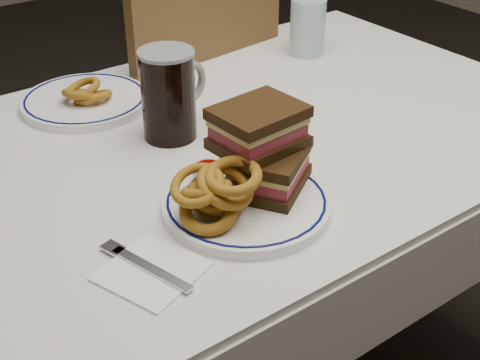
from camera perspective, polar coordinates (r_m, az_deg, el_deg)
dining_table at (r=1.35m, az=1.06°, el=0.67°), size 1.27×0.87×0.75m
chair_far at (r=1.82m, az=-4.98°, el=4.71°), size 0.49×0.49×0.96m
main_plate at (r=1.05m, az=0.53°, el=-1.99°), size 0.27×0.27×0.02m
reuben_sandwich at (r=1.05m, az=2.05°, el=2.74°), size 0.17×0.16×0.14m
onion_rings_main at (r=0.99m, az=-2.18°, el=-1.14°), size 0.13×0.13×0.11m
ketchup_ramekin at (r=1.08m, az=-2.73°, el=0.61°), size 0.05×0.05×0.03m
beer_mug at (r=1.24m, az=-6.03°, el=7.36°), size 0.15×0.10×0.17m
water_glass at (r=1.64m, az=5.79°, el=12.87°), size 0.08×0.08×0.13m
far_plate at (r=1.42m, az=-13.07°, el=6.62°), size 0.26×0.26×0.02m
onion_rings_far at (r=1.39m, az=-13.02°, el=7.23°), size 0.10×0.09×0.06m
napkin_fork at (r=0.94m, az=-7.69°, el=-7.61°), size 0.16×0.17×0.01m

